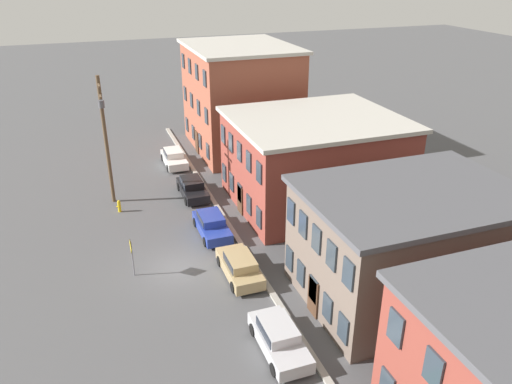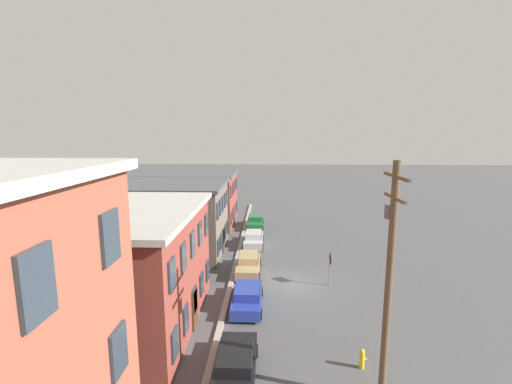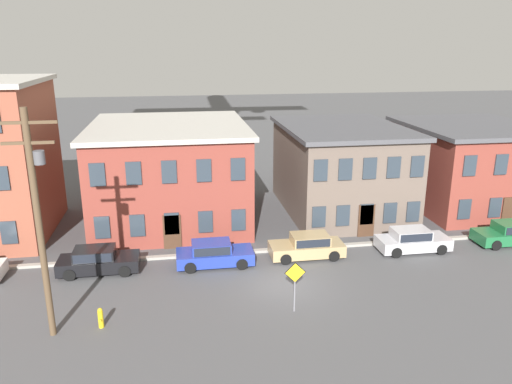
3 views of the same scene
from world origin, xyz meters
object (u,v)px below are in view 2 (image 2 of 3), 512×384
object	(u,v)px
caution_sign	(330,263)
car_blue	(247,296)
car_tan	(249,263)
car_silver	(254,238)
car_black	(235,363)
fire_hydrant	(362,359)
car_green	(255,221)
utility_pole	(389,273)

from	to	relation	value
caution_sign	car_blue	bearing A→B (deg)	120.25
car_tan	car_silver	distance (m)	6.58
car_silver	car_black	bearing A→B (deg)	179.92
car_tan	fire_hydrant	world-z (taller)	car_tan
car_green	utility_pole	xyz separation A→B (m)	(-26.49, -6.20, 4.84)
car_green	caution_sign	distance (m)	16.71
caution_sign	fire_hydrant	distance (m)	9.02
utility_pole	fire_hydrant	distance (m)	5.49
car_tan	car_green	distance (m)	13.31
caution_sign	utility_pole	bearing A→B (deg)	-178.94
caution_sign	fire_hydrant	bearing A→B (deg)	179.73
utility_pole	car_blue	bearing A→B (deg)	38.51
car_blue	car_green	size ratio (longest dim) A/B	1.00
car_black	fire_hydrant	distance (m)	5.97
fire_hydrant	caution_sign	bearing A→B (deg)	-0.27
fire_hydrant	car_green	bearing A→B (deg)	13.66
caution_sign	utility_pole	distance (m)	11.60
car_tan	car_silver	world-z (taller)	same
utility_pole	fire_hydrant	bearing A→B (deg)	7.05
car_black	utility_pole	size ratio (longest dim) A/B	0.44
car_silver	car_green	bearing A→B (deg)	0.72
car_tan	utility_pole	xyz separation A→B (m)	(-13.18, -6.25, 4.84)
car_green	caution_sign	bearing A→B (deg)	-158.93
car_green	car_black	bearing A→B (deg)	-179.86
car_tan	fire_hydrant	distance (m)	12.71
car_green	caution_sign	world-z (taller)	caution_sign
car_black	car_tan	size ratio (longest dim) A/B	1.00
car_black	fire_hydrant	xyz separation A→B (m)	(0.92, -5.89, -0.27)
car_blue	fire_hydrant	size ratio (longest dim) A/B	4.58
car_tan	car_green	xyz separation A→B (m)	(13.31, -0.05, 0.00)
car_blue	car_tan	bearing A→B (deg)	2.49
car_green	caution_sign	size ratio (longest dim) A/B	1.72
caution_sign	utility_pole	world-z (taller)	utility_pole
car_black	car_tan	bearing A→B (deg)	0.51
car_silver	fire_hydrant	xyz separation A→B (m)	(-17.78, -5.87, -0.27)
car_blue	utility_pole	distance (m)	10.79
car_silver	utility_pole	xyz separation A→B (m)	(-19.76, -6.11, 4.84)
car_silver	car_blue	bearing A→B (deg)	-179.47
car_silver	caution_sign	size ratio (longest dim) A/B	1.72
car_tan	caution_sign	distance (m)	6.52
car_black	fire_hydrant	world-z (taller)	car_black
car_blue	car_silver	world-z (taller)	same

